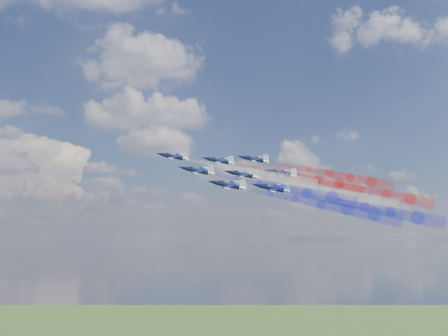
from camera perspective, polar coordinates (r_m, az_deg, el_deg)
name	(u,v)px	position (r m, az deg, el deg)	size (l,w,h in m)	color
jet_lead	(173,157)	(165.83, -5.55, 1.25)	(9.26, 11.57, 3.09)	black
trail_lead	(251,172)	(158.89, 2.95, -0.42)	(3.86, 40.75, 3.86)	white
jet_inner_left	(198,171)	(151.87, -2.90, -0.30)	(9.26, 11.57, 3.09)	black
trail_inner_left	(283,188)	(146.38, 6.49, -2.18)	(3.86, 40.75, 3.86)	#1921D8
jet_inner_right	(219,161)	(170.31, -0.52, 0.79)	(9.26, 11.57, 3.09)	black
trail_inner_right	(296,176)	(165.53, 7.88, -0.85)	(3.86, 40.75, 3.86)	red
jet_outer_left	(228,185)	(142.18, 0.46, -1.88)	(9.26, 11.57, 3.09)	black
trail_outer_left	(321,204)	(138.43, 10.58, -3.92)	(3.86, 40.75, 3.86)	#1921D8
jet_center_third	(243,174)	(157.93, 2.04, -0.71)	(9.26, 11.57, 3.09)	black
trail_center_third	(326,191)	(154.54, 11.15, -2.50)	(3.86, 40.75, 3.86)	white
jet_outer_right	(254,159)	(176.70, 3.32, 0.96)	(9.26, 11.57, 3.09)	black
trail_outer_right	(329,174)	(173.51, 11.45, -0.60)	(3.86, 40.75, 3.86)	red
jet_rear_left	(272,188)	(146.73, 5.32, -2.22)	(9.26, 11.57, 3.09)	black
trail_rear_left	(365,207)	(145.06, 15.15, -4.14)	(3.86, 40.75, 3.86)	#1921D8
jet_rear_right	(281,174)	(164.40, 6.23, -0.61)	(9.26, 11.57, 3.09)	black
trail_rear_right	(363,190)	(162.75, 14.99, -2.30)	(3.86, 40.75, 3.86)	red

